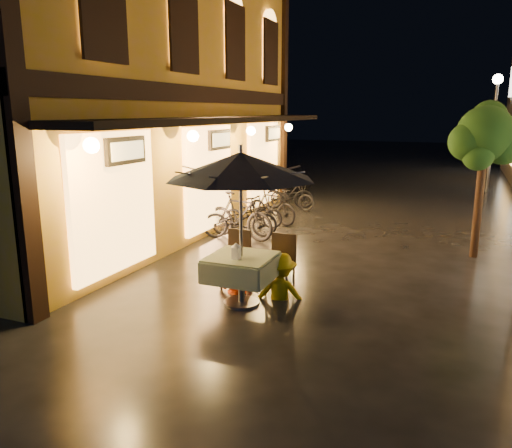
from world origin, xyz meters
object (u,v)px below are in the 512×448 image
at_px(bicycle_0, 240,219).
at_px(person_orange, 236,250).
at_px(person_yellow, 281,254).
at_px(cafe_table, 241,268).
at_px(patio_umbrella, 241,166).
at_px(table_lantern, 236,250).

bearing_deg(bicycle_0, person_orange, 179.06).
relative_size(person_orange, person_yellow, 0.97).
relative_size(cafe_table, bicycle_0, 0.56).
relative_size(patio_umbrella, person_orange, 1.77).
relative_size(patio_umbrella, table_lantern, 9.84).
xyz_separation_m(patio_umbrella, bicycle_0, (-1.72, 3.81, -1.69)).
height_order(cafe_table, person_yellow, person_yellow).
xyz_separation_m(cafe_table, person_yellow, (0.46, 0.50, 0.13)).
bearing_deg(patio_umbrella, bicycle_0, 114.27).
bearing_deg(person_orange, table_lantern, 111.85).
height_order(cafe_table, patio_umbrella, patio_umbrella).
distance_m(cafe_table, bicycle_0, 4.19).
relative_size(table_lantern, person_orange, 0.18).
bearing_deg(person_yellow, person_orange, -15.97).
bearing_deg(cafe_table, person_yellow, 47.38).
relative_size(table_lantern, bicycle_0, 0.14).
distance_m(table_lantern, bicycle_0, 4.38).
bearing_deg(bicycle_0, patio_umbrella, -179.68).
height_order(patio_umbrella, bicycle_0, patio_umbrella).
distance_m(patio_umbrella, person_yellow, 1.59).
bearing_deg(person_orange, bicycle_0, -69.58).
relative_size(person_yellow, bicycle_0, 0.81).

